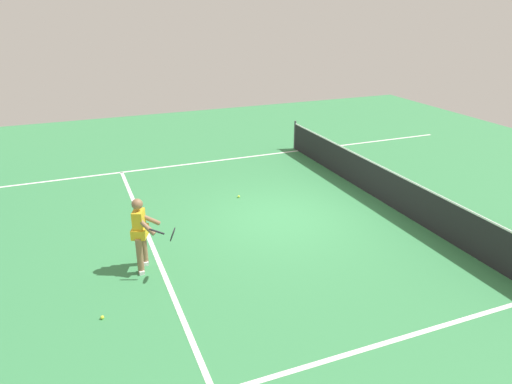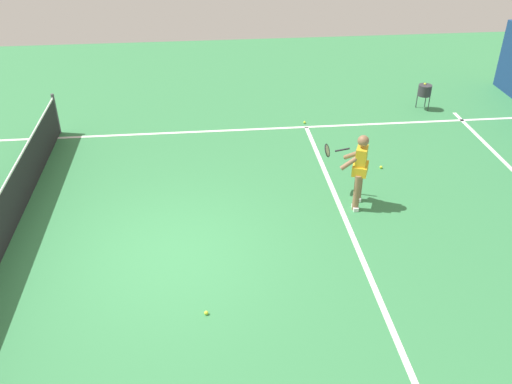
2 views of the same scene
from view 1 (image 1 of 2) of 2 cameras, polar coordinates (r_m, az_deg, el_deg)
The scene contains 8 objects.
ground_plane at distance 12.11m, azimuth 3.07°, elevation -3.01°, with size 26.14×26.14×0.00m, color #38844C.
service_line_marking at distance 11.24m, azimuth -12.64°, elevation -5.61°, with size 9.98×0.10×0.01m, color white.
sideline_left_marking at distance 16.44m, azimuth -4.25°, elevation 3.83°, with size 0.10×18.11×0.01m, color white.
sideline_right_marking at distance 8.51m, azimuth 17.89°, elevation -16.12°, with size 0.10×18.11×0.01m, color white.
court_net at distance 13.37m, azimuth 14.79°, elevation 1.01°, with size 10.66×0.08×1.05m.
tennis_player at distance 9.73m, azimuth -13.61°, elevation -4.65°, with size 1.01×0.85×1.55m.
tennis_ball_near at distance 8.88m, azimuth -17.98°, elevation -14.13°, with size 0.07×0.07×0.07m, color #D1E533.
tennis_ball_far at distance 13.26m, azimuth -2.09°, elevation -0.54°, with size 0.07×0.07×0.07m, color #D1E533.
Camera 1 is at (9.92, -4.70, 5.11)m, focal length 33.30 mm.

